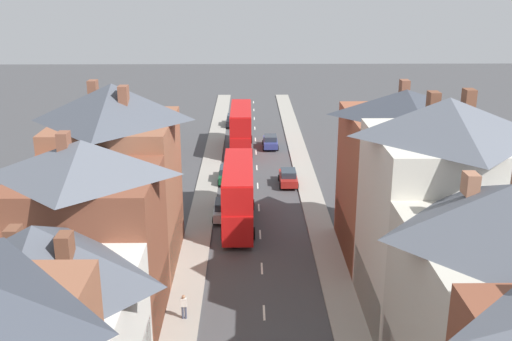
{
  "coord_description": "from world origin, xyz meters",
  "views": [
    {
      "loc": [
        -0.98,
        -15.07,
        20.22
      ],
      "look_at": [
        -0.16,
        42.99,
        1.3
      ],
      "focal_mm": 42.0,
      "sensor_mm": 36.0,
      "label": 1
    }
  ],
  "objects_px": {
    "car_near_silver": "(224,209)",
    "car_parked_left_a": "(233,120)",
    "car_mid_black": "(288,177)",
    "car_far_grey": "(227,174)",
    "double_decker_bus_mid_street": "(241,128)",
    "pedestrian_far_left": "(184,306)",
    "car_parked_left_b": "(270,141)",
    "double_decker_bus_lead": "(238,193)"
  },
  "relations": [
    {
      "from": "double_decker_bus_lead",
      "to": "car_far_grey",
      "type": "bearing_deg",
      "value": 96.53
    },
    {
      "from": "car_near_silver",
      "to": "car_far_grey",
      "type": "bearing_deg",
      "value": 90.0
    },
    {
      "from": "double_decker_bus_mid_street",
      "to": "car_parked_left_a",
      "type": "relative_size",
      "value": 2.53
    },
    {
      "from": "double_decker_bus_lead",
      "to": "car_mid_black",
      "type": "height_order",
      "value": "double_decker_bus_lead"
    },
    {
      "from": "pedestrian_far_left",
      "to": "car_parked_left_b",
      "type": "bearing_deg",
      "value": 80.16
    },
    {
      "from": "double_decker_bus_mid_street",
      "to": "car_parked_left_a",
      "type": "bearing_deg",
      "value": 95.89
    },
    {
      "from": "double_decker_bus_lead",
      "to": "car_near_silver",
      "type": "height_order",
      "value": "double_decker_bus_lead"
    },
    {
      "from": "car_parked_left_a",
      "to": "car_mid_black",
      "type": "xyz_separation_m",
      "value": [
        6.2,
        -25.18,
        -0.04
      ]
    },
    {
      "from": "car_parked_left_a",
      "to": "car_parked_left_b",
      "type": "height_order",
      "value": "car_parked_left_a"
    },
    {
      "from": "car_parked_left_a",
      "to": "car_far_grey",
      "type": "distance_m",
      "value": 24.02
    },
    {
      "from": "car_parked_left_a",
      "to": "pedestrian_far_left",
      "type": "xyz_separation_m",
      "value": [
        -1.84,
        -50.23,
        0.18
      ]
    },
    {
      "from": "double_decker_bus_lead",
      "to": "car_parked_left_b",
      "type": "bearing_deg",
      "value": 81.41
    },
    {
      "from": "double_decker_bus_lead",
      "to": "car_far_grey",
      "type": "relative_size",
      "value": 2.51
    },
    {
      "from": "double_decker_bus_lead",
      "to": "pedestrian_far_left",
      "type": "bearing_deg",
      "value": -101.83
    },
    {
      "from": "car_parked_left_a",
      "to": "car_parked_left_b",
      "type": "xyz_separation_m",
      "value": [
        4.9,
        -11.39,
        -0.04
      ]
    },
    {
      "from": "car_mid_black",
      "to": "pedestrian_far_left",
      "type": "relative_size",
      "value": 2.61
    },
    {
      "from": "car_near_silver",
      "to": "car_mid_black",
      "type": "relative_size",
      "value": 0.96
    },
    {
      "from": "car_parked_left_b",
      "to": "pedestrian_far_left",
      "type": "height_order",
      "value": "pedestrian_far_left"
    },
    {
      "from": "car_mid_black",
      "to": "car_far_grey",
      "type": "xyz_separation_m",
      "value": [
        -6.2,
        1.16,
        0.01
      ]
    },
    {
      "from": "car_mid_black",
      "to": "car_parked_left_b",
      "type": "bearing_deg",
      "value": 95.39
    },
    {
      "from": "double_decker_bus_lead",
      "to": "car_near_silver",
      "type": "relative_size",
      "value": 2.68
    },
    {
      "from": "car_far_grey",
      "to": "pedestrian_far_left",
      "type": "xyz_separation_m",
      "value": [
        -1.84,
        -26.2,
        0.21
      ]
    },
    {
      "from": "double_decker_bus_lead",
      "to": "car_mid_black",
      "type": "bearing_deg",
      "value": 64.1
    },
    {
      "from": "double_decker_bus_lead",
      "to": "pedestrian_far_left",
      "type": "relative_size",
      "value": 6.71
    },
    {
      "from": "double_decker_bus_mid_street",
      "to": "pedestrian_far_left",
      "type": "bearing_deg",
      "value": -94.74
    },
    {
      "from": "double_decker_bus_mid_street",
      "to": "car_parked_left_b",
      "type": "distance_m",
      "value": 4.27
    },
    {
      "from": "car_far_grey",
      "to": "pedestrian_far_left",
      "type": "distance_m",
      "value": 26.27
    },
    {
      "from": "car_mid_black",
      "to": "car_parked_left_b",
      "type": "distance_m",
      "value": 13.85
    },
    {
      "from": "car_near_silver",
      "to": "car_parked_left_a",
      "type": "relative_size",
      "value": 0.94
    },
    {
      "from": "double_decker_bus_mid_street",
      "to": "car_mid_black",
      "type": "bearing_deg",
      "value": -68.82
    },
    {
      "from": "car_mid_black",
      "to": "car_parked_left_a",
      "type": "bearing_deg",
      "value": 103.83
    },
    {
      "from": "car_near_silver",
      "to": "car_mid_black",
      "type": "height_order",
      "value": "car_near_silver"
    },
    {
      "from": "car_near_silver",
      "to": "pedestrian_far_left",
      "type": "height_order",
      "value": "pedestrian_far_left"
    },
    {
      "from": "car_parked_left_a",
      "to": "car_far_grey",
      "type": "height_order",
      "value": "car_parked_left_a"
    },
    {
      "from": "pedestrian_far_left",
      "to": "car_parked_left_a",
      "type": "bearing_deg",
      "value": 87.91
    },
    {
      "from": "car_near_silver",
      "to": "car_far_grey",
      "type": "xyz_separation_m",
      "value": [
        -0.0,
        9.91,
        -0.01
      ]
    },
    {
      "from": "car_parked_left_a",
      "to": "double_decker_bus_mid_street",
      "type": "bearing_deg",
      "value": -84.11
    },
    {
      "from": "car_parked_left_b",
      "to": "car_near_silver",
      "type": "bearing_deg",
      "value": -102.27
    },
    {
      "from": "double_decker_bus_lead",
      "to": "car_far_grey",
      "type": "height_order",
      "value": "double_decker_bus_lead"
    },
    {
      "from": "double_decker_bus_lead",
      "to": "car_parked_left_b",
      "type": "distance_m",
      "value": 24.25
    },
    {
      "from": "car_parked_left_a",
      "to": "car_mid_black",
      "type": "distance_m",
      "value": 25.94
    },
    {
      "from": "pedestrian_far_left",
      "to": "car_near_silver",
      "type": "bearing_deg",
      "value": 83.57
    }
  ]
}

